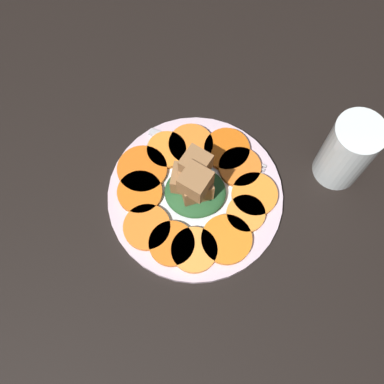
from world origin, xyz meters
TOP-DOWN VIEW (x-y plane):
  - table_slab at (0.00, 0.00)cm, footprint 120.00×120.00cm
  - plate at (0.00, 0.00)cm, footprint 25.68×25.68cm
  - carrot_slice_0 at (8.07, -0.32)cm, footprint 6.59×6.59cm
  - carrot_slice_1 at (6.76, 5.24)cm, footprint 6.73×6.73cm
  - carrot_slice_2 at (3.16, 7.55)cm, footprint 6.49×6.49cm
  - carrot_slice_3 at (0.17, 8.40)cm, footprint 6.52×6.52cm
  - carrot_slice_4 at (-4.50, 6.80)cm, footprint 7.20×7.20cm
  - carrot_slice_5 at (-7.27, 2.97)cm, footprint 5.57×5.57cm
  - carrot_slice_6 at (-8.60, 0.26)cm, footprint 6.70×6.70cm
  - carrot_slice_7 at (-6.52, -4.26)cm, footprint 6.32×6.32cm
  - carrot_slice_8 at (-4.62, -7.17)cm, footprint 6.90×6.90cm
  - carrot_slice_9 at (0.81, -7.85)cm, footprint 6.74×6.74cm
  - carrot_slice_10 at (4.43, -6.90)cm, footprint 5.93×5.93cm
  - carrot_slice_11 at (7.92, -3.66)cm, footprint 7.43×7.43cm
  - center_pile at (0.12, -0.23)cm, footprint 8.89×8.00cm
  - fork at (-1.93, -6.68)cm, footprint 17.85×8.12cm
  - water_glass at (-21.09, -4.91)cm, footprint 6.89×6.89cm

SIDE VIEW (x-z plane):
  - table_slab at x=0.00cm, z-range 0.00..2.00cm
  - plate at x=0.00cm, z-range 1.99..3.04cm
  - fork at x=-1.93cm, z-range 3.10..3.50cm
  - carrot_slice_0 at x=8.07cm, z-range 3.10..3.98cm
  - carrot_slice_1 at x=6.76cm, z-range 3.10..3.98cm
  - carrot_slice_2 at x=3.16cm, z-range 3.10..3.98cm
  - carrot_slice_3 at x=0.17cm, z-range 3.10..3.98cm
  - carrot_slice_4 at x=-4.50cm, z-range 3.10..3.98cm
  - carrot_slice_5 at x=-7.27cm, z-range 3.10..3.98cm
  - carrot_slice_6 at x=-8.60cm, z-range 3.10..3.98cm
  - carrot_slice_7 at x=-6.52cm, z-range 3.10..3.98cm
  - carrot_slice_8 at x=-4.62cm, z-range 3.10..3.98cm
  - carrot_slice_9 at x=0.81cm, z-range 3.10..3.98cm
  - carrot_slice_10 at x=4.43cm, z-range 3.10..3.98cm
  - carrot_slice_11 at x=7.92cm, z-range 3.10..3.98cm
  - center_pile at x=0.12cm, z-range 2.07..11.38cm
  - water_glass at x=-21.09cm, z-range 2.00..14.49cm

